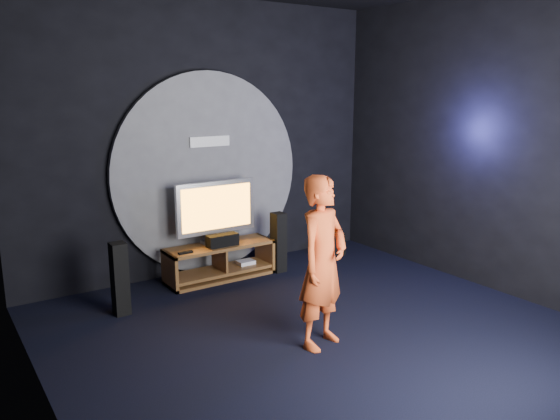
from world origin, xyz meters
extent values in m
plane|color=black|center=(0.00, 0.00, 0.00)|extent=(5.00, 5.00, 0.00)
cube|color=black|center=(0.00, 2.50, 1.75)|extent=(5.00, 0.04, 3.50)
cube|color=black|center=(-2.50, 0.00, 1.75)|extent=(0.04, 5.00, 3.50)
cube|color=black|center=(2.50, 0.00, 1.75)|extent=(0.04, 5.00, 3.50)
cylinder|color=#515156|center=(0.00, 2.44, 1.30)|extent=(2.60, 0.08, 2.60)
cube|color=white|center=(0.00, 2.39, 1.72)|extent=(0.55, 0.03, 0.13)
cube|color=brown|center=(-0.08, 2.05, 0.43)|extent=(1.40, 0.45, 0.04)
cube|color=brown|center=(-0.08, 2.05, 0.10)|extent=(1.36, 0.42, 0.04)
cube|color=brown|center=(-0.75, 2.05, 0.23)|extent=(0.04, 0.45, 0.45)
cube|color=brown|center=(0.60, 2.05, 0.23)|extent=(0.04, 0.45, 0.45)
cube|color=brown|center=(-0.08, 2.05, 0.27)|extent=(0.03, 0.40, 0.29)
cube|color=brown|center=(-0.08, 2.05, 0.02)|extent=(1.40, 0.45, 0.04)
cube|color=white|center=(0.30, 2.05, 0.14)|extent=(0.22, 0.16, 0.05)
cube|color=#B5B6BD|center=(-0.08, 2.12, 0.47)|extent=(0.36, 0.22, 0.04)
cylinder|color=#B5B6BD|center=(-0.08, 2.12, 0.54)|extent=(0.07, 0.07, 0.10)
cube|color=#B5B6BD|center=(-0.08, 2.12, 0.92)|extent=(1.07, 0.06, 0.66)
cube|color=orange|center=(-0.08, 2.09, 0.92)|extent=(0.95, 0.01, 0.54)
cube|color=black|center=(-0.08, 1.96, 0.53)|extent=(0.40, 0.15, 0.15)
cube|color=black|center=(-0.59, 1.93, 0.46)|extent=(0.18, 0.05, 0.02)
cube|color=black|center=(-1.48, 1.63, 0.40)|extent=(0.16, 0.18, 0.79)
cube|color=black|center=(0.70, 1.87, 0.40)|extent=(0.16, 0.18, 0.79)
cube|color=black|center=(1.77, 2.06, 0.16)|extent=(0.30, 0.30, 0.33)
imported|color=#CF471C|center=(-0.13, -0.13, 0.81)|extent=(0.68, 0.55, 1.62)
camera|label=1|loc=(-3.12, -3.90, 2.37)|focal=35.00mm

